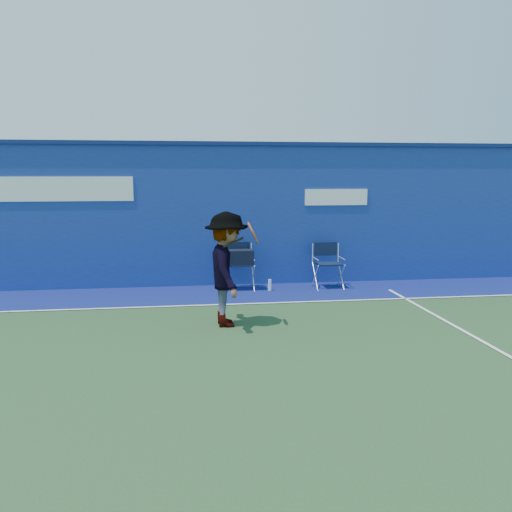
{
  "coord_description": "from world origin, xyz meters",
  "views": [
    {
      "loc": [
        0.22,
        -6.56,
        2.4
      ],
      "look_at": [
        1.49,
        2.6,
        1.0
      ],
      "focal_mm": 38.0,
      "sensor_mm": 36.0,
      "label": 1
    }
  ],
  "objects": [
    {
      "name": "court_lines",
      "position": [
        0.0,
        0.6,
        0.01
      ],
      "size": [
        24.0,
        12.0,
        0.01
      ],
      "color": "white",
      "rests_on": "out_of_bounds_strip"
    },
    {
      "name": "water_bottle",
      "position": [
        2.02,
        4.32,
        0.12
      ],
      "size": [
        0.07,
        0.07,
        0.24
      ],
      "primitive_type": "cylinder",
      "color": "white",
      "rests_on": "ground"
    },
    {
      "name": "directors_chair_right",
      "position": [
        3.3,
        4.45,
        0.3
      ],
      "size": [
        0.57,
        0.51,
        0.95
      ],
      "color": "silver",
      "rests_on": "ground"
    },
    {
      "name": "tennis_player",
      "position": [
        0.93,
        1.87,
        0.91
      ],
      "size": [
        0.86,
        1.2,
        1.82
      ],
      "color": "#EA4738",
      "rests_on": "ground"
    },
    {
      "name": "stadium_wall",
      "position": [
        -0.0,
        5.2,
        1.55
      ],
      "size": [
        24.0,
        0.5,
        3.08
      ],
      "color": "navy",
      "rests_on": "ground"
    },
    {
      "name": "ground",
      "position": [
        0.0,
        0.0,
        0.0
      ],
      "size": [
        80.0,
        80.0,
        0.0
      ],
      "primitive_type": "plane",
      "color": "#274625",
      "rests_on": "ground"
    },
    {
      "name": "out_of_bounds_strip",
      "position": [
        0.0,
        4.1,
        0.0
      ],
      "size": [
        24.0,
        1.8,
        0.01
      ],
      "primitive_type": "cube",
      "color": "navy",
      "rests_on": "ground"
    },
    {
      "name": "directors_chair_left",
      "position": [
        1.4,
        4.53,
        0.42
      ],
      "size": [
        0.58,
        0.54,
        0.98
      ],
      "color": "silver",
      "rests_on": "ground"
    }
  ]
}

